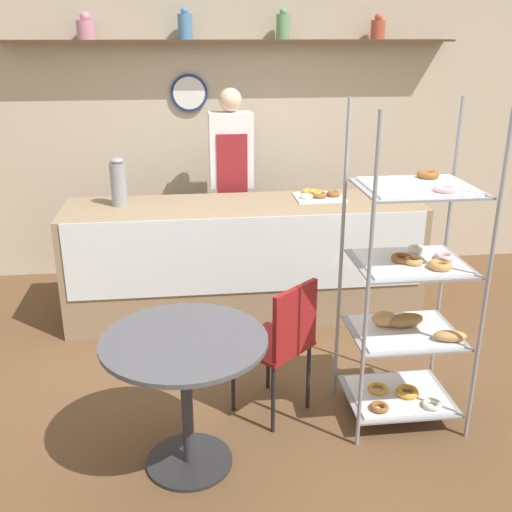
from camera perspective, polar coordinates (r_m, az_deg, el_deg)
ground_plane at (r=3.94m, az=0.76°, el=-12.94°), size 14.00×14.00×0.00m
back_wall at (r=5.63m, az=-2.33°, el=12.24°), size 10.00×0.30×2.70m
display_counter at (r=4.81m, az=-1.12°, el=-0.31°), size 2.79×0.73×0.92m
pastry_rack at (r=3.50m, az=14.33°, el=-3.92°), size 0.66×0.55×1.85m
person_worker at (r=5.23m, az=-2.36°, el=7.12°), size 0.37×0.23×1.75m
cafe_table at (r=3.10m, az=-6.75°, el=-10.71°), size 0.84×0.84×0.75m
cafe_chair at (r=3.49m, az=2.53°, el=-7.69°), size 0.54×0.54×0.86m
coffee_carafe at (r=4.71m, az=-12.96°, el=6.87°), size 0.12×0.12×0.37m
donut_tray_counter at (r=4.88m, az=5.95°, el=5.79°), size 0.39×0.34×0.05m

